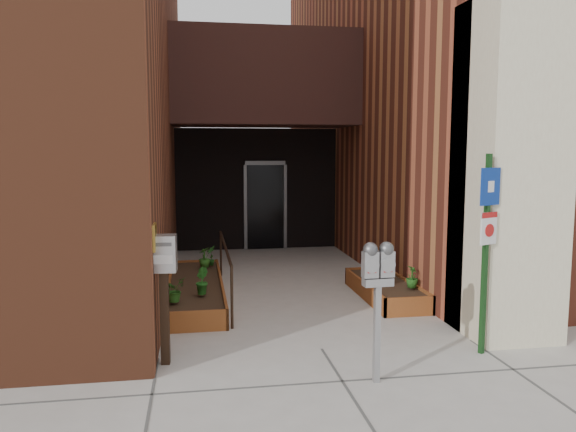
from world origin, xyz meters
name	(u,v)px	position (x,y,z in m)	size (l,w,h in m)	color
ground	(322,349)	(0.00, 0.00, 0.00)	(80.00, 80.00, 0.00)	#9E9991
architecture	(250,42)	(-0.18, 6.89, 4.98)	(20.00, 14.60, 10.00)	brown
planter_left	(196,291)	(-1.55, 2.70, 0.13)	(0.90, 3.60, 0.30)	brown
planter_right	(385,290)	(1.60, 2.20, 0.13)	(0.80, 2.20, 0.30)	brown
handrail	(225,254)	(-1.05, 2.65, 0.75)	(0.04, 3.34, 0.90)	black
parking_meter	(378,274)	(0.35, -1.07, 1.18)	(0.34, 0.17, 1.53)	#99989B
sign_post	(487,233)	(1.91, -0.47, 1.50)	(0.31, 0.15, 2.44)	#163D17
payment_dropbox	(163,272)	(-1.90, -0.17, 1.09)	(0.32, 0.25, 1.52)	black
shrub_left_a	(174,290)	(-1.85, 1.45, 0.47)	(0.31, 0.31, 0.34)	#265919
shrub_left_b	(201,281)	(-1.46, 1.81, 0.50)	(0.22, 0.22, 0.41)	#20621C
shrub_left_c	(205,257)	(-1.37, 3.79, 0.49)	(0.21, 0.21, 0.37)	#2A631C
shrub_left_d	(211,256)	(-1.25, 3.92, 0.49)	(0.20, 0.20, 0.37)	#1A4E16
shrub_right_a	(412,277)	(1.85, 1.67, 0.47)	(0.19, 0.19, 0.35)	#1F5418
shrub_right_b	(375,274)	(1.35, 2.02, 0.45)	(0.16, 0.16, 0.31)	#205719
shrub_right_c	(386,269)	(1.64, 2.32, 0.46)	(0.29, 0.29, 0.33)	#19581E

